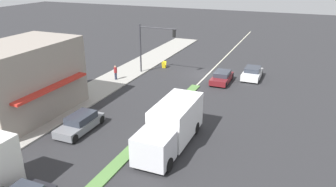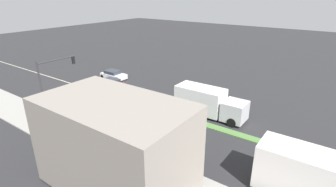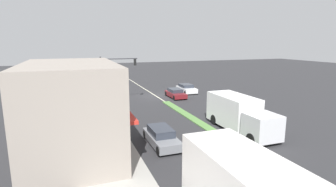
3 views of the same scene
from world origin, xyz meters
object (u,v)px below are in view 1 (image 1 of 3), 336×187
at_px(suv_grey, 80,123).
at_px(van_white, 252,73).
at_px(delivery_truck, 172,125).
at_px(pedestrian, 116,72).
at_px(warning_aframe_sign, 164,65).
at_px(sedan_maroon, 222,77).
at_px(traffic_signal_main, 151,41).

distance_m(suv_grey, van_white, 20.48).
bearing_deg(delivery_truck, pedestrian, -43.83).
relative_size(pedestrian, delivery_truck, 0.21).
distance_m(warning_aframe_sign, van_white, 10.76).
bearing_deg(sedan_maroon, pedestrian, 19.53).
bearing_deg(traffic_signal_main, van_white, -165.92).
distance_m(delivery_truck, van_white, 17.31).
bearing_deg(sedan_maroon, traffic_signal_main, 0.89).
xyz_separation_m(pedestrian, suv_grey, (-3.75, 11.33, -0.33)).
distance_m(sedan_maroon, van_white, 3.86).
bearing_deg(traffic_signal_main, suv_grey, 94.26).
distance_m(pedestrian, delivery_truck, 15.19).
distance_m(pedestrian, van_white, 15.23).
xyz_separation_m(pedestrian, delivery_truck, (-10.95, 10.51, 0.52)).
relative_size(traffic_signal_main, suv_grey, 1.32).
distance_m(traffic_signal_main, delivery_truck, 16.70).
xyz_separation_m(warning_aframe_sign, suv_grey, (-0.76, 17.80, 0.19)).
relative_size(delivery_truck, suv_grey, 1.77).
height_order(pedestrian, van_white, pedestrian).
relative_size(traffic_signal_main, warning_aframe_sign, 6.69).
bearing_deg(sedan_maroon, warning_aframe_sign, -17.98).
bearing_deg(warning_aframe_sign, sedan_maroon, 162.02).
bearing_deg(van_white, pedestrian, 25.45).
distance_m(sedan_maroon, suv_grey, 16.83).
bearing_deg(van_white, suv_grey, 60.77).
xyz_separation_m(warning_aframe_sign, van_white, (-10.76, -0.08, 0.19)).
distance_m(delivery_truck, sedan_maroon, 14.43).
relative_size(sedan_maroon, van_white, 1.02).
bearing_deg(van_white, warning_aframe_sign, 0.41).
relative_size(traffic_signal_main, van_white, 1.45).
height_order(traffic_signal_main, warning_aframe_sign, traffic_signal_main).
distance_m(pedestrian, warning_aframe_sign, 7.14).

